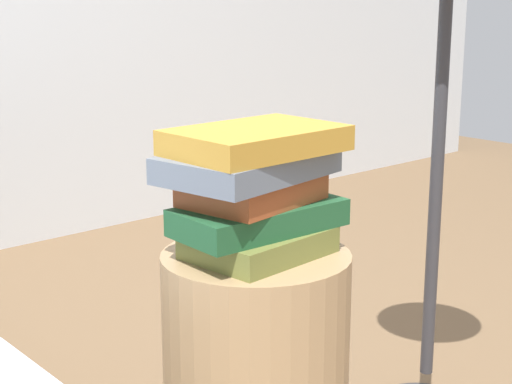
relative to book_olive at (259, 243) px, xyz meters
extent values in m
cube|color=olive|center=(0.00, 0.00, 0.00)|extent=(0.25, 0.20, 0.05)
cube|color=#1E512D|center=(0.00, 0.00, 0.05)|extent=(0.31, 0.16, 0.05)
cube|color=#994723|center=(0.00, 0.02, 0.09)|extent=(0.25, 0.20, 0.05)
cube|color=slate|center=(-0.01, 0.02, 0.14)|extent=(0.32, 0.24, 0.04)
cube|color=#B7842D|center=(0.00, 0.00, 0.18)|extent=(0.30, 0.20, 0.04)
cylinder|color=#333338|center=(0.58, 0.05, 0.08)|extent=(0.03, 0.03, 1.07)
camera|label=1|loc=(-0.92, -1.02, 0.43)|focal=56.95mm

